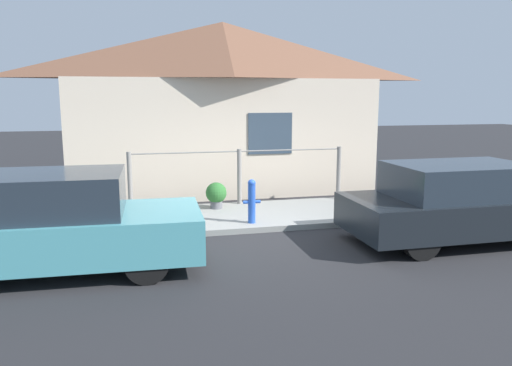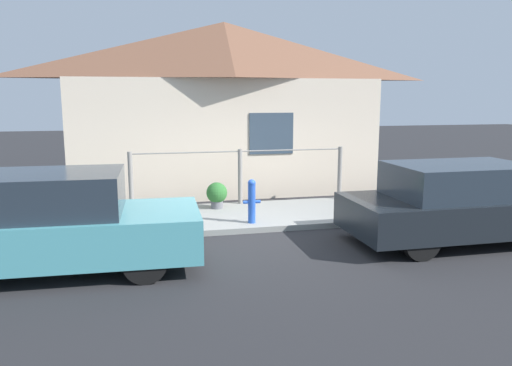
{
  "view_description": "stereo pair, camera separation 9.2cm",
  "coord_description": "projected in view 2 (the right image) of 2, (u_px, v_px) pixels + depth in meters",
  "views": [
    {
      "loc": [
        -2.25,
        -8.74,
        2.54
      ],
      "look_at": [
        -0.06,
        0.3,
        0.9
      ],
      "focal_mm": 35.0,
      "sensor_mm": 36.0,
      "label": 1
    },
    {
      "loc": [
        -2.16,
        -8.76,
        2.54
      ],
      "look_at": [
        -0.06,
        0.3,
        0.9
      ],
      "focal_mm": 35.0,
      "sensor_mm": 36.0,
      "label": 2
    }
  ],
  "objects": [
    {
      "name": "potted_plant_by_fence",
      "position": [
        69.0,
        207.0,
        9.82
      ],
      "size": [
        0.36,
        0.36,
        0.48
      ],
      "color": "slate",
      "rests_on": "sidewalk"
    },
    {
      "name": "fence",
      "position": [
        240.0,
        174.0,
        11.24
      ],
      "size": [
        4.9,
        0.1,
        1.24
      ],
      "color": "gray",
      "rests_on": "sidewalk"
    },
    {
      "name": "house",
      "position": [
        225.0,
        59.0,
        12.6
      ],
      "size": [
        8.05,
        2.23,
        4.36
      ],
      "color": "beige",
      "rests_on": "ground_plane"
    },
    {
      "name": "car_right",
      "position": [
        464.0,
        203.0,
        8.68
      ],
      "size": [
        4.23,
        1.76,
        1.38
      ],
      "rotation": [
        0.0,
        0.0,
        -0.0
      ],
      "color": "black",
      "rests_on": "ground_plane"
    },
    {
      "name": "potted_plant_near_hydrant",
      "position": [
        217.0,
        194.0,
        10.83
      ],
      "size": [
        0.46,
        0.46,
        0.57
      ],
      "color": "slate",
      "rests_on": "sidewalk"
    },
    {
      "name": "ground_plane",
      "position": [
        263.0,
        233.0,
        9.32
      ],
      "size": [
        60.0,
        60.0,
        0.0
      ],
      "primitive_type": "plane",
      "color": "#262628"
    },
    {
      "name": "car_left",
      "position": [
        49.0,
        224.0,
        7.17
      ],
      "size": [
        4.24,
        1.83,
        1.46
      ],
      "rotation": [
        0.0,
        0.0,
        -0.03
      ],
      "color": "teal",
      "rests_on": "ground_plane"
    },
    {
      "name": "sidewalk",
      "position": [
        250.0,
        216.0,
        10.41
      ],
      "size": [
        24.0,
        2.29,
        0.11
      ],
      "color": "gray",
      "rests_on": "ground_plane"
    },
    {
      "name": "fire_hydrant",
      "position": [
        252.0,
        200.0,
        9.56
      ],
      "size": [
        0.34,
        0.15,
        0.85
      ],
      "color": "blue",
      "rests_on": "sidewalk"
    }
  ]
}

